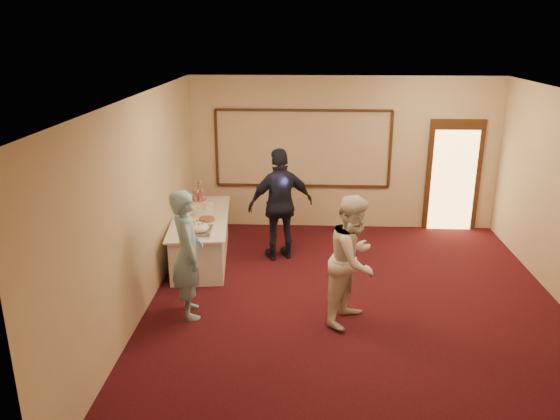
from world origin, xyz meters
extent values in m
plane|color=black|center=(0.00, 0.00, 0.00)|extent=(7.00, 7.00, 0.00)
cube|color=beige|center=(0.00, 3.50, 1.50)|extent=(6.00, 0.04, 3.00)
cube|color=beige|center=(0.00, -3.50, 1.50)|extent=(6.00, 0.04, 3.00)
cube|color=beige|center=(-3.00, 0.00, 1.50)|extent=(0.04, 7.00, 3.00)
cube|color=white|center=(0.00, 0.00, 3.00)|extent=(6.00, 7.00, 0.04)
cube|color=#331D0F|center=(-0.80, 3.47, 0.85)|extent=(3.40, 0.04, 0.05)
cube|color=#331D0F|center=(-0.80, 3.47, 2.35)|extent=(3.40, 0.04, 0.05)
cube|color=#331D0F|center=(-2.50, 3.47, 1.60)|extent=(0.05, 0.04, 1.50)
cube|color=#331D0F|center=(0.90, 3.47, 1.60)|extent=(0.05, 0.04, 1.50)
cube|color=#331D0F|center=(2.15, 3.46, 1.10)|extent=(1.05, 0.06, 2.20)
cube|color=#FFBF66|center=(2.15, 3.43, 1.00)|extent=(0.85, 0.02, 2.00)
cube|color=white|center=(-2.53, 1.73, 0.37)|extent=(1.06, 2.35, 0.74)
cube|color=white|center=(-2.53, 1.73, 0.76)|extent=(1.18, 2.49, 0.03)
cube|color=silver|center=(-2.40, 0.90, 0.79)|extent=(0.40, 0.50, 0.04)
ellipsoid|color=white|center=(-2.40, 0.90, 0.88)|extent=(0.31, 0.31, 0.14)
cube|color=silver|center=(-2.29, 1.04, 0.81)|extent=(0.18, 0.31, 0.01)
cylinder|color=#D4435E|center=(-2.74, 2.68, 0.95)|extent=(0.02, 0.02, 0.37)
cylinder|color=#D4435E|center=(-2.74, 2.68, 0.78)|extent=(0.27, 0.27, 0.01)
cylinder|color=#D4435E|center=(-2.74, 2.68, 0.92)|extent=(0.21, 0.21, 0.01)
cylinder|color=#D4435E|center=(-2.74, 2.68, 1.07)|extent=(0.15, 0.15, 0.01)
cylinder|color=white|center=(-2.58, 1.75, 0.84)|extent=(0.17, 0.17, 0.14)
cylinder|color=white|center=(-2.58, 1.75, 0.91)|extent=(0.17, 0.17, 0.01)
cylinder|color=white|center=(-2.46, 2.12, 0.84)|extent=(0.17, 0.17, 0.14)
cylinder|color=white|center=(-2.46, 2.12, 0.92)|extent=(0.18, 0.18, 0.01)
cylinder|color=white|center=(-2.38, 1.50, 0.78)|extent=(0.30, 0.30, 0.01)
cylinder|color=#955825|center=(-2.38, 1.50, 0.81)|extent=(0.26, 0.26, 0.05)
imported|color=#81B2C9|center=(-2.34, -0.24, 0.91)|extent=(0.63, 0.77, 1.82)
imported|color=white|center=(-0.09, -0.30, 0.89)|extent=(1.01, 1.09, 1.79)
imported|color=black|center=(-1.16, 1.83, 0.98)|extent=(1.24, 0.85, 1.95)
cube|color=white|center=(-1.09, 1.71, 1.42)|extent=(0.08, 0.05, 0.05)
camera|label=1|loc=(-0.76, -7.03, 3.82)|focal=35.00mm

